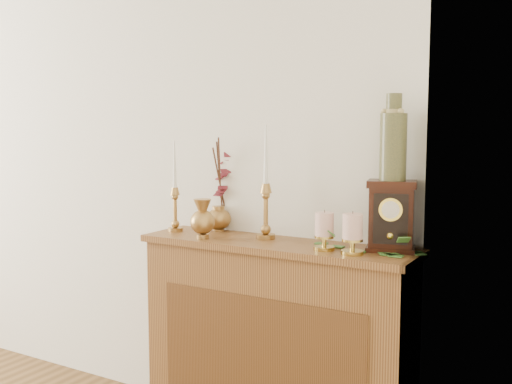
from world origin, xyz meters
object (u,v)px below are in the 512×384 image
Objects in this scene: ginger_jar at (223,188)px; mantel_clock at (391,217)px; candlestick_center at (266,202)px; ceramic_vase at (393,142)px; bud_vase at (203,219)px; candlestick_left at (175,202)px.

ginger_jar reaches higher than mantel_clock.
candlestick_center is at bearing -18.71° from ginger_jar.
ceramic_vase is at bearing 2.17° from candlestick_center.
candlestick_center is 0.29m from bud_vase.
mantel_clock is at bearing 11.18° from bud_vase.
mantel_clock is 0.30m from ceramic_vase.
bud_vase is at bearing -77.86° from ginger_jar.
ceramic_vase is (0.57, 0.02, 0.27)m from candlestick_center.
candlestick_left is at bearing -173.60° from candlestick_center.
bud_vase is 0.90m from ceramic_vase.
ceramic_vase reaches higher than candlestick_left.
candlestick_center is 1.12× the size of ginger_jar.
ceramic_vase is at bearing 90.00° from mantel_clock.
ginger_jar is 0.90m from ceramic_vase.
candlestick_left is at bearing 158.22° from bud_vase.
bud_vase is at bearing -21.78° from candlestick_left.
ceramic_vase reaches higher than ginger_jar.
ginger_jar is at bearing 174.77° from ceramic_vase.
mantel_clock is 0.83× the size of ceramic_vase.
ceramic_vase is at bearing 4.09° from candlestick_left.
candlestick_left is 0.25m from bud_vase.
candlestick_left is 0.24m from ginger_jar.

